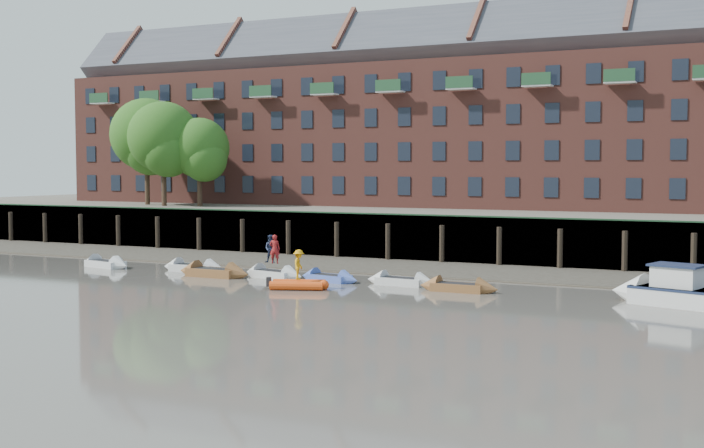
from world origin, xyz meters
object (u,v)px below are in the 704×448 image
Objects in this scene: rowboat_0 at (105,264)px; rowboat_6 at (458,287)px; rib_tender at (300,285)px; person_rib_crew at (299,265)px; rowboat_1 at (194,268)px; rowboat_4 at (329,278)px; motor_launch at (664,291)px; person_rower_a at (275,249)px; rowboat_3 at (273,274)px; rowboat_2 at (214,272)px; person_rower_b at (271,249)px; rowboat_5 at (401,281)px.

rowboat_0 is 1.05× the size of rowboat_6.
rib_tender is 1.98× the size of person_rib_crew.
person_rib_crew is at bearing -22.39° from rowboat_1.
rowboat_4 is 3.41m from rib_tender.
person_rower_a is at bearing 15.48° from motor_launch.
rowboat_0 is 12.73m from rowboat_3.
rowboat_0 is at bearing 178.69° from rowboat_6.
rowboat_3 is 3.74m from rowboat_4.
person_rower_a reaches higher than rowboat_3.
motor_launch is (34.71, -0.46, 0.42)m from rowboat_0.
rowboat_2 is 7.67m from person_rib_crew.
rowboat_6 is 2.52× the size of person_rower_a.
person_rower_b is at bearing 117.50° from rib_tender.
motor_launch is 3.83× the size of person_rower_b.
person_rower_a is at bearing 116.33° from rib_tender.
rowboat_0 is 12.53m from person_rower_b.
person_rower_a is at bearing -174.45° from rowboat_5.
rowboat_0 is 16.80m from person_rib_crew.
rowboat_5 is 13.95m from motor_launch.
rowboat_1 is at bearing -173.50° from rowboat_3.
rib_tender is (-4.30, -3.77, 0.02)m from rowboat_5.
rowboat_2 is 3.77m from person_rower_b.
rowboat_6 is (3.65, -0.94, 0.00)m from rowboat_5.
person_rib_crew is (3.97, -3.73, -0.37)m from person_rower_b.
motor_launch is (21.98, -0.52, 0.42)m from rowboat_3.
rib_tender is 1.08m from person_rib_crew.
rowboat_4 reaches higher than rib_tender.
rowboat_0 is 9.27m from rowboat_2.
person_rower_a is at bearing -41.99° from person_rower_b.
rowboat_1 is 1.06× the size of rowboat_6.
rowboat_1 is 10.63m from rib_tender.
person_rower_a is at bearing 28.40° from person_rib_crew.
motor_launch is at bearing 9.84° from rowboat_3.
rib_tender is at bearing 26.24° from motor_launch.
rowboat_3 is at bearing -54.68° from person_rower_b.
rowboat_3 reaches higher than rowboat_6.
rowboat_3 is at bearing -170.73° from rowboat_4.
rowboat_3 is 1.49m from person_rower_a.
rowboat_6 is at bearing 10.50° from rowboat_0.
rowboat_3 is (6.10, -0.50, -0.01)m from rowboat_1.
rowboat_2 is 1.10× the size of rowboat_3.
rowboat_0 is 2.71× the size of person_rower_b.
person_rib_crew is at bearing -57.88° from person_rower_b.
rib_tender is (0.02, -3.41, 0.03)m from rowboat_4.
rowboat_5 is 8.48m from person_rower_b.
rowboat_6 is at bearing -0.23° from rib_tender.
rowboat_5 is at bearing 12.84° from rowboat_0.
motor_launch reaches higher than rowboat_6.
rowboat_0 is 2.80× the size of person_rib_crew.
rowboat_4 is 1.28× the size of rib_tender.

